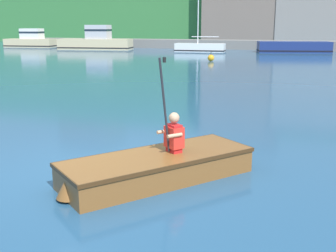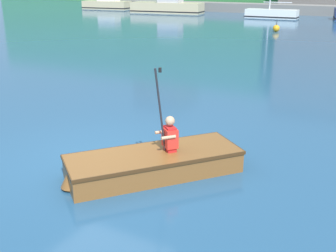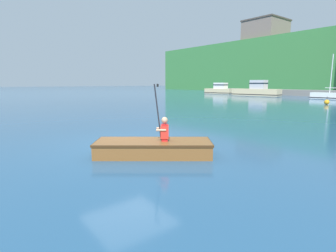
{
  "view_description": "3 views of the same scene",
  "coord_description": "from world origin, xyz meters",
  "px_view_note": "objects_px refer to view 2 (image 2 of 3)",
  "views": [
    {
      "loc": [
        3.55,
        -5.92,
        2.38
      ],
      "look_at": [
        1.42,
        0.49,
        0.76
      ],
      "focal_mm": 45.0,
      "sensor_mm": 36.0,
      "label": 1
    },
    {
      "loc": [
        5.0,
        -5.81,
        3.3
      ],
      "look_at": [
        1.42,
        0.49,
        0.76
      ],
      "focal_mm": 45.0,
      "sensor_mm": 36.0,
      "label": 2
    },
    {
      "loc": [
        7.04,
        -3.94,
        1.94
      ],
      "look_at": [
        1.42,
        0.49,
        0.76
      ],
      "focal_mm": 28.0,
      "sensor_mm": 36.0,
      "label": 3
    }
  ],
  "objects_px": {
    "rowboat_foreground": "(152,163)",
    "channel_buoy": "(276,28)",
    "moored_boat_dock_west_inner": "(168,5)",
    "person_paddler": "(169,135)",
    "moored_boat_dock_center_far": "(272,14)",
    "moored_boat_dock_east_end": "(107,2)"
  },
  "relations": [
    {
      "from": "rowboat_foreground",
      "to": "channel_buoy",
      "type": "xyz_separation_m",
      "value": [
        -4.13,
        22.26,
        -0.01
      ]
    },
    {
      "from": "person_paddler",
      "to": "channel_buoy",
      "type": "relative_size",
      "value": 2.09
    },
    {
      "from": "moored_boat_dock_center_far",
      "to": "channel_buoy",
      "type": "bearing_deg",
      "value": -71.79
    },
    {
      "from": "moored_boat_dock_east_end",
      "to": "person_paddler",
      "type": "relative_size",
      "value": 3.78
    },
    {
      "from": "moored_boat_dock_center_far",
      "to": "rowboat_foreground",
      "type": "distance_m",
      "value": 32.9
    },
    {
      "from": "moored_boat_dock_west_inner",
      "to": "moored_boat_dock_east_end",
      "type": "xyz_separation_m",
      "value": [
        -8.89,
        1.57,
        -0.07
      ]
    },
    {
      "from": "moored_boat_dock_west_inner",
      "to": "rowboat_foreground",
      "type": "relative_size",
      "value": 2.46
    },
    {
      "from": "moored_boat_dock_center_far",
      "to": "moored_boat_dock_east_end",
      "type": "distance_m",
      "value": 19.96
    },
    {
      "from": "moored_boat_dock_center_far",
      "to": "person_paddler",
      "type": "relative_size",
      "value": 3.59
    },
    {
      "from": "channel_buoy",
      "to": "person_paddler",
      "type": "bearing_deg",
      "value": -78.84
    },
    {
      "from": "person_paddler",
      "to": "channel_buoy",
      "type": "bearing_deg",
      "value": 101.16
    },
    {
      "from": "moored_boat_dock_west_inner",
      "to": "moored_boat_dock_center_far",
      "type": "distance_m",
      "value": 10.97
    },
    {
      "from": "moored_boat_dock_center_far",
      "to": "moored_boat_dock_east_end",
      "type": "bearing_deg",
      "value": 173.52
    },
    {
      "from": "moored_boat_dock_center_far",
      "to": "rowboat_foreground",
      "type": "bearing_deg",
      "value": -77.08
    },
    {
      "from": "channel_buoy",
      "to": "moored_boat_dock_west_inner",
      "type": "bearing_deg",
      "value": 143.47
    },
    {
      "from": "moored_boat_dock_center_far",
      "to": "person_paddler",
      "type": "xyz_separation_m",
      "value": [
        7.57,
        -31.81,
        0.34
      ]
    },
    {
      "from": "moored_boat_dock_center_far",
      "to": "moored_boat_dock_east_end",
      "type": "height_order",
      "value": "moored_boat_dock_center_far"
    },
    {
      "from": "moored_boat_dock_east_end",
      "to": "moored_boat_dock_west_inner",
      "type": "bearing_deg",
      "value": -10.0
    },
    {
      "from": "moored_boat_dock_west_inner",
      "to": "person_paddler",
      "type": "xyz_separation_m",
      "value": [
        18.5,
        -32.49,
        -0.09
      ]
    },
    {
      "from": "moored_boat_dock_center_far",
      "to": "moored_boat_dock_west_inner",
      "type": "bearing_deg",
      "value": 176.42
    },
    {
      "from": "moored_boat_dock_center_far",
      "to": "moored_boat_dock_east_end",
      "type": "xyz_separation_m",
      "value": [
        -19.83,
        2.25,
        0.36
      ]
    },
    {
      "from": "rowboat_foreground",
      "to": "channel_buoy",
      "type": "relative_size",
      "value": 4.28
    }
  ]
}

